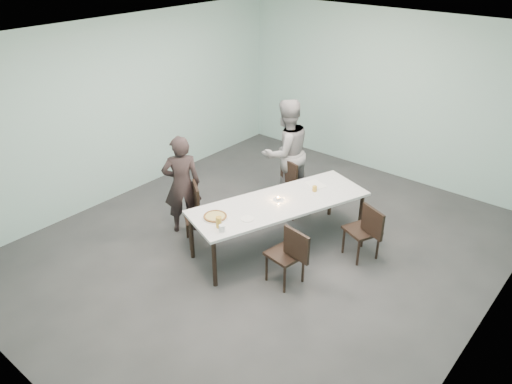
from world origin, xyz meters
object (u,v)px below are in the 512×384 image
Objects in this scene: tealight at (278,199)px; amber_tumbler at (315,189)px; table at (280,205)px; chair_near_left at (198,210)px; pizza at (215,217)px; diner_near at (182,185)px; diner_far at (286,153)px; water_tumbler at (222,228)px; chair_far_right at (366,229)px; beer_glass at (219,222)px; side_plate at (247,219)px; chair_far_left at (293,184)px; chair_near_right at (290,252)px.

tealight is 0.61m from amber_tumbler.
chair_near_left is (-1.03, -0.63, -0.19)m from table.
diner_near is at bearing 161.61° from pizza.
tealight is 0.70× the size of amber_tumbler.
diner_far is at bearing 117.05° from chair_near_left.
chair_far_right is at bearing 53.14° from water_tumbler.
beer_glass is (0.20, -0.14, 0.06)m from pizza.
side_plate is 3.21× the size of tealight.
beer_glass reaches higher than chair_far_right.
chair_far_left is 1.00× the size of chair_far_right.
table is 0.92m from chair_near_right.
chair_near_left is 1.86m from diner_far.
diner_far reaches higher than beer_glass.
table is 0.09m from tealight.
beer_glass is 0.11m from water_tumbler.
chair_near_right is at bearing 90.39° from chair_far_right.
chair_far_right is at bearing 43.35° from pizza.
tealight reaches higher than side_plate.
diner_far is (-0.31, 0.21, 0.40)m from chair_far_left.
pizza reaches higher than side_plate.
water_tumbler is at bearing 8.68° from chair_near_left.
diner_far is at bearing 106.87° from water_tumbler.
diner_far reaches higher than amber_tumbler.
table is 8.09× the size of pizza.
water_tumbler is (-0.09, -1.09, 0.10)m from table.
table is at bearing -32.73° from tealight.
chair_near_right is at bearing 35.25° from chair_near_left.
pizza is at bearing 66.17° from chair_far_right.
pizza is at bearing 11.27° from chair_near_left.
table is 0.63m from amber_tumbler.
beer_glass is 1.67× the size of water_tumbler.
beer_glass reaches higher than pizza.
diner_near is at bearing 158.39° from water_tumbler.
chair_far_right is 2.04m from water_tumbler.
pizza is 0.25m from beer_glass.
chair_near_right is (0.65, -0.62, -0.19)m from table.
chair_far_right is 2.10m from pizza.
chair_near_right is at bearing -43.15° from tealight.
chair_near_left is at bearing 178.24° from side_plate.
tealight is at bearing 147.27° from table.
diner_far is 1.14m from amber_tumbler.
tealight is (0.04, 1.12, -0.02)m from water_tumbler.
water_tumbler is at bearing 41.24° from chair_near_right.
side_plate is at bearing 68.30° from chair_far_right.
diner_far is (0.25, 1.80, 0.40)m from chair_near_left.
diner_far is 2.29m from beer_glass.
diner_far reaches higher than chair_far_left.
diner_far is 1.36m from tealight.
tealight is (-1.16, -0.49, 0.27)m from chair_far_right.
diner_near is (-0.95, -1.53, 0.28)m from chair_far_left.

